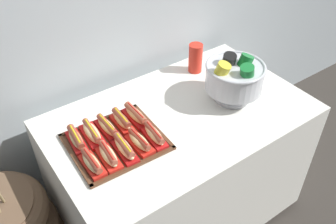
% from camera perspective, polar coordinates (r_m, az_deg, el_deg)
% --- Properties ---
extents(ground_plane, '(10.00, 10.00, 0.00)m').
position_cam_1_polar(ground_plane, '(2.39, 1.54, -15.06)').
color(ground_plane, '#38332D').
extents(buffet_table, '(1.29, 0.79, 0.79)m').
position_cam_1_polar(buffet_table, '(2.06, 1.74, -8.39)').
color(buffet_table, white).
rests_on(buffet_table, ground_plane).
extents(serving_tray, '(0.42, 0.37, 0.01)m').
position_cam_1_polar(serving_tray, '(1.67, -8.03, -4.63)').
color(serving_tray, '#56331E').
rests_on(serving_tray, buffet_table).
extents(hot_dog_0, '(0.06, 0.16, 0.06)m').
position_cam_1_polar(hot_dog_0, '(1.56, -11.69, -7.72)').
color(hot_dog_0, red).
rests_on(hot_dog_0, serving_tray).
extents(hot_dog_1, '(0.08, 0.17, 0.06)m').
position_cam_1_polar(hot_dog_1, '(1.57, -9.20, -6.65)').
color(hot_dog_1, red).
rests_on(hot_dog_1, serving_tray).
extents(hot_dog_2, '(0.07, 0.18, 0.06)m').
position_cam_1_polar(hot_dog_2, '(1.59, -6.79, -5.53)').
color(hot_dog_2, '#B21414').
rests_on(hot_dog_2, serving_tray).
extents(hot_dog_3, '(0.07, 0.16, 0.06)m').
position_cam_1_polar(hot_dog_3, '(1.61, -4.42, -4.61)').
color(hot_dog_3, red).
rests_on(hot_dog_3, serving_tray).
extents(hot_dog_4, '(0.07, 0.17, 0.06)m').
position_cam_1_polar(hot_dog_4, '(1.64, -2.15, -3.57)').
color(hot_dog_4, red).
rests_on(hot_dog_4, serving_tray).
extents(hot_dog_5, '(0.07, 0.17, 0.06)m').
position_cam_1_polar(hot_dog_5, '(1.67, -14.01, -4.08)').
color(hot_dog_5, red).
rests_on(hot_dog_5, serving_tray).
extents(hot_dog_6, '(0.08, 0.18, 0.06)m').
position_cam_1_polar(hot_dog_6, '(1.68, -11.66, -3.20)').
color(hot_dog_6, red).
rests_on(hot_dog_6, serving_tray).
extents(hot_dog_7, '(0.06, 0.17, 0.06)m').
position_cam_1_polar(hot_dog_7, '(1.70, -9.38, -2.29)').
color(hot_dog_7, '#B21414').
rests_on(hot_dog_7, serving_tray).
extents(hot_dog_8, '(0.06, 0.16, 0.06)m').
position_cam_1_polar(hot_dog_8, '(1.72, -7.16, -1.29)').
color(hot_dog_8, red).
rests_on(hot_dog_8, serving_tray).
extents(hot_dog_9, '(0.07, 0.17, 0.06)m').
position_cam_1_polar(hot_dog_9, '(1.75, -4.98, -0.49)').
color(hot_dog_9, '#B21414').
rests_on(hot_dog_9, serving_tray).
extents(punch_bowl, '(0.30, 0.30, 0.25)m').
position_cam_1_polar(punch_bowl, '(1.84, 10.23, 5.43)').
color(punch_bowl, silver).
rests_on(punch_bowl, buffet_table).
extents(cup_stack, '(0.08, 0.08, 0.17)m').
position_cam_1_polar(cup_stack, '(2.07, 4.27, 8.32)').
color(cup_stack, red).
rests_on(cup_stack, buffet_table).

